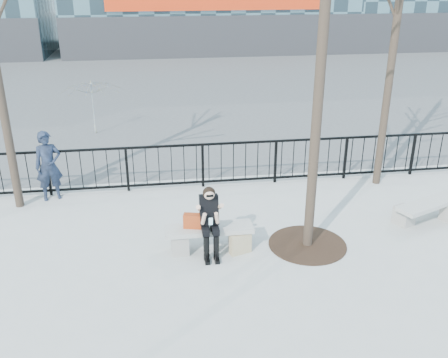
{
  "coord_description": "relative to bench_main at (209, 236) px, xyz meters",
  "views": [
    {
      "loc": [
        -0.9,
        -8.17,
        4.93
      ],
      "look_at": [
        0.4,
        0.8,
        1.1
      ],
      "focal_mm": 40.0,
      "sensor_mm": 36.0,
      "label": 1
    }
  ],
  "objects": [
    {
      "name": "shopping_bag",
      "position": [
        0.56,
        -0.2,
        -0.11
      ],
      "size": [
        0.43,
        0.27,
        0.38
      ],
      "primitive_type": "cube",
      "rotation": [
        0.0,
        0.0,
        0.32
      ],
      "color": "#C4B78A",
      "rests_on": "ground"
    },
    {
      "name": "street_surface",
      "position": [
        0.0,
        15.0,
        -0.3
      ],
      "size": [
        60.0,
        23.0,
        0.01
      ],
      "primitive_type": "cube",
      "color": "#474747",
      "rests_on": "ground"
    },
    {
      "name": "handbag",
      "position": [
        -0.3,
        0.02,
        0.32
      ],
      "size": [
        0.36,
        0.23,
        0.27
      ],
      "primitive_type": "cube",
      "rotation": [
        0.0,
        0.0,
        -0.24
      ],
      "color": "#9E3513",
      "rests_on": "bench_main"
    },
    {
      "name": "standing_man",
      "position": [
        -3.33,
        2.8,
        0.51
      ],
      "size": [
        0.68,
        0.55,
        1.62
      ],
      "primitive_type": "imported",
      "rotation": [
        0.0,
        0.0,
        0.3
      ],
      "color": "black",
      "rests_on": "ground"
    },
    {
      "name": "ground",
      "position": [
        0.0,
        0.0,
        -0.3
      ],
      "size": [
        120.0,
        120.0,
        0.0
      ],
      "primitive_type": "plane",
      "color": "#A0A19B",
      "rests_on": "ground"
    },
    {
      "name": "vendor_umbrella",
      "position": [
        -2.8,
        7.68,
        0.56
      ],
      "size": [
        1.9,
        1.94,
        1.73
      ],
      "primitive_type": "imported",
      "rotation": [
        0.0,
        0.0,
        0.01
      ],
      "color": "gold",
      "rests_on": "ground"
    },
    {
      "name": "bench_main",
      "position": [
        0.0,
        0.0,
        0.0
      ],
      "size": [
        1.65,
        0.46,
        0.49
      ],
      "color": "slate",
      "rests_on": "ground"
    },
    {
      "name": "tree_grate",
      "position": [
        1.9,
        -0.1,
        -0.29
      ],
      "size": [
        1.5,
        1.5,
        0.02
      ],
      "primitive_type": "cylinder",
      "color": "black",
      "rests_on": "ground"
    },
    {
      "name": "railing",
      "position": [
        0.0,
        3.0,
        0.25
      ],
      "size": [
        14.0,
        0.06,
        1.1
      ],
      "color": "black",
      "rests_on": "ground"
    },
    {
      "name": "bench_second",
      "position": [
        4.67,
        0.45,
        -0.01
      ],
      "size": [
        1.59,
        0.44,
        0.47
      ],
      "rotation": [
        0.0,
        0.0,
        0.4
      ],
      "color": "slate",
      "rests_on": "ground"
    },
    {
      "name": "seated_woman",
      "position": [
        0.0,
        -0.16,
        0.37
      ],
      "size": [
        0.5,
        0.64,
        1.34
      ],
      "color": "black",
      "rests_on": "ground"
    }
  ]
}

